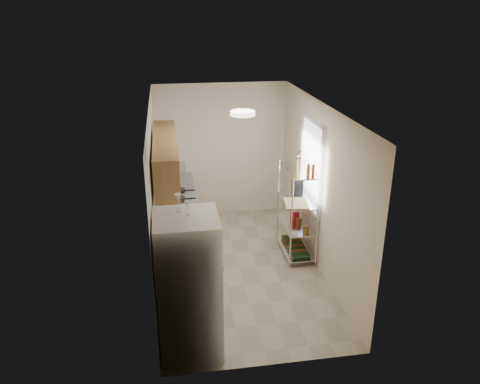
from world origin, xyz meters
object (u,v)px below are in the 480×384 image
at_px(refrigerator, 189,286).
at_px(espresso_machine, 298,184).
at_px(frying_pan_large, 177,199).
at_px(cutting_board, 296,204).
at_px(rice_cooker, 173,207).

xyz_separation_m(refrigerator, espresso_machine, (1.96, 2.37, 0.26)).
xyz_separation_m(frying_pan_large, cutting_board, (1.83, -0.72, 0.10)).
xyz_separation_m(refrigerator, frying_pan_large, (-0.05, 2.53, 0.04)).
bearing_deg(frying_pan_large, rice_cooker, -101.52).
relative_size(refrigerator, cutting_board, 3.84).
height_order(frying_pan_large, espresso_machine, espresso_machine).
bearing_deg(rice_cooker, frying_pan_large, 80.74).
distance_m(rice_cooker, cutting_board, 1.93).
bearing_deg(rice_cooker, espresso_machine, 9.00).
bearing_deg(refrigerator, frying_pan_large, 91.08).
xyz_separation_m(rice_cooker, cutting_board, (1.91, -0.23, 0.02)).
distance_m(refrigerator, espresso_machine, 3.08).
distance_m(refrigerator, rice_cooker, 2.04).
xyz_separation_m(refrigerator, cutting_board, (1.79, 1.81, 0.15)).
distance_m(cutting_board, espresso_machine, 0.60).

